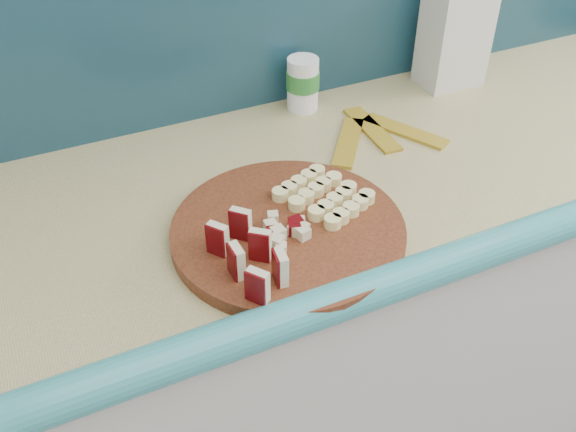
# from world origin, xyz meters

# --- Properties ---
(kitchen_counter) EXTENTS (2.20, 0.63, 0.91)m
(kitchen_counter) POSITION_xyz_m (0.10, 1.50, 0.46)
(kitchen_counter) COLOR silver
(kitchen_counter) RESTS_ON ground
(cutting_board) EXTENTS (0.49, 0.49, 0.02)m
(cutting_board) POSITION_xyz_m (-0.48, 1.36, 0.92)
(cutting_board) COLOR #401A0D
(cutting_board) RESTS_ON kitchen_counter
(apple_wedges) EXTENTS (0.09, 0.17, 0.05)m
(apple_wedges) POSITION_xyz_m (-0.57, 1.30, 0.96)
(apple_wedges) COLOR beige
(apple_wedges) RESTS_ON cutting_board
(apple_chunks) EXTENTS (0.06, 0.06, 0.02)m
(apple_chunks) POSITION_xyz_m (-0.50, 1.35, 0.94)
(apple_chunks) COLOR beige
(apple_chunks) RESTS_ON cutting_board
(banana_slices) EXTENTS (0.15, 0.17, 0.02)m
(banana_slices) POSITION_xyz_m (-0.39, 1.40, 0.94)
(banana_slices) COLOR #F6E896
(banana_slices) RESTS_ON cutting_board
(flour_bag) EXTENTS (0.13, 0.10, 0.23)m
(flour_bag) POSITION_xyz_m (0.08, 1.70, 1.02)
(flour_bag) COLOR silver
(flour_bag) RESTS_ON kitchen_counter
(canister) EXTENTS (0.07, 0.07, 0.11)m
(canister) POSITION_xyz_m (-0.27, 1.73, 0.97)
(canister) COLOR white
(canister) RESTS_ON kitchen_counter
(banana_peel) EXTENTS (0.25, 0.21, 0.01)m
(banana_peel) POSITION_xyz_m (-0.19, 1.57, 0.91)
(banana_peel) COLOR gold
(banana_peel) RESTS_ON kitchen_counter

